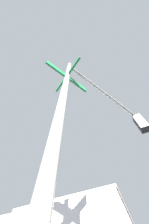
# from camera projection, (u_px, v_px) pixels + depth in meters

# --- Properties ---
(traffic_signal_near) EXTENTS (2.21, 3.42, 6.21)m
(traffic_signal_near) POSITION_uv_depth(u_px,v_px,m) (112.00, 110.00, 3.39)
(traffic_signal_near) COLOR slate
(traffic_signal_near) RESTS_ON ground_plane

